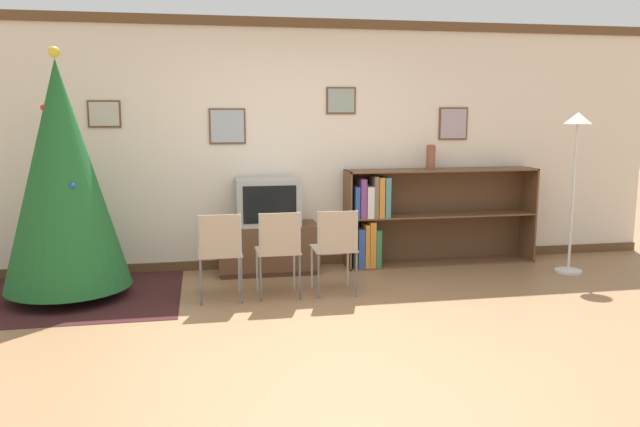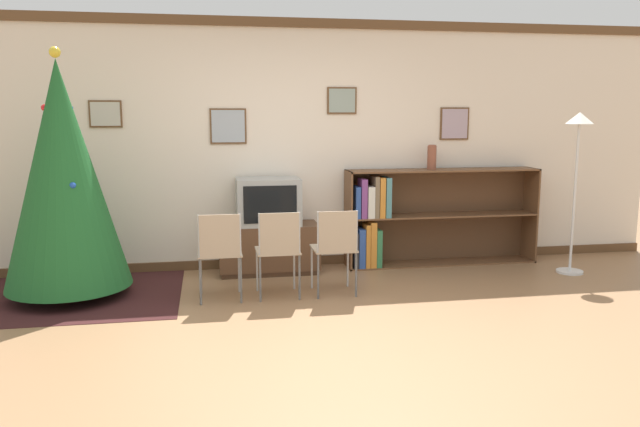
# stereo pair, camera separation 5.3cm
# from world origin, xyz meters

# --- Properties ---
(ground_plane) EXTENTS (24.00, 24.00, 0.00)m
(ground_plane) POSITION_xyz_m (0.00, 0.00, 0.00)
(ground_plane) COLOR #936B47
(wall_back) EXTENTS (8.75, 0.11, 2.70)m
(wall_back) POSITION_xyz_m (0.00, 2.26, 1.35)
(wall_back) COLOR silver
(wall_back) RESTS_ON ground_plane
(area_rug) EXTENTS (2.02, 1.68, 0.01)m
(area_rug) POSITION_xyz_m (-2.16, 1.39, 0.00)
(area_rug) COLOR #381919
(area_rug) RESTS_ON ground_plane
(christmas_tree) EXTENTS (1.13, 1.13, 2.28)m
(christmas_tree) POSITION_xyz_m (-2.16, 1.39, 1.14)
(christmas_tree) COLOR maroon
(christmas_tree) RESTS_ON area_rug
(tv_console) EXTENTS (1.06, 0.46, 0.53)m
(tv_console) POSITION_xyz_m (-0.24, 1.96, 0.26)
(tv_console) COLOR #412A1A
(tv_console) RESTS_ON ground_plane
(television) EXTENTS (0.67, 0.45, 0.50)m
(television) POSITION_xyz_m (-0.24, 1.96, 0.77)
(television) COLOR #9E9E99
(television) RESTS_ON tv_console
(folding_chair_left) EXTENTS (0.40, 0.40, 0.82)m
(folding_chair_left) POSITION_xyz_m (-0.77, 1.01, 0.47)
(folding_chair_left) COLOR tan
(folding_chair_left) RESTS_ON ground_plane
(folding_chair_center) EXTENTS (0.40, 0.40, 0.82)m
(folding_chair_center) POSITION_xyz_m (-0.24, 1.01, 0.47)
(folding_chair_center) COLOR tan
(folding_chair_center) RESTS_ON ground_plane
(folding_chair_right) EXTENTS (0.40, 0.40, 0.82)m
(folding_chair_right) POSITION_xyz_m (0.30, 1.01, 0.47)
(folding_chair_right) COLOR tan
(folding_chair_right) RESTS_ON ground_plane
(bookshelf) EXTENTS (2.19, 0.36, 1.08)m
(bookshelf) POSITION_xyz_m (1.35, 2.04, 0.53)
(bookshelf) COLOR brown
(bookshelf) RESTS_ON ground_plane
(vase) EXTENTS (0.10, 0.10, 0.27)m
(vase) POSITION_xyz_m (1.60, 2.05, 1.22)
(vase) COLOR brown
(vase) RESTS_ON bookshelf
(standing_lamp) EXTENTS (0.28, 0.28, 1.71)m
(standing_lamp) POSITION_xyz_m (2.95, 1.38, 1.31)
(standing_lamp) COLOR silver
(standing_lamp) RESTS_ON ground_plane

